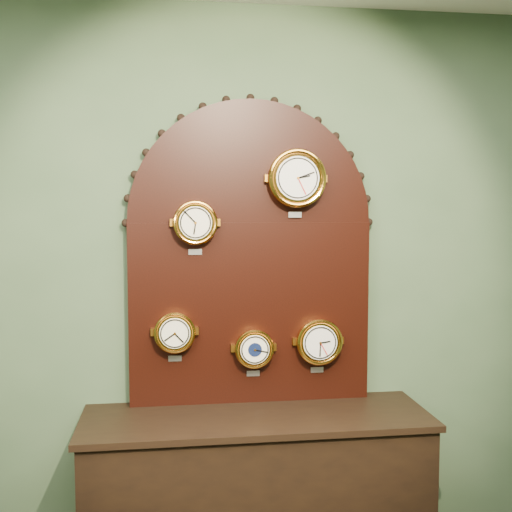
{
  "coord_description": "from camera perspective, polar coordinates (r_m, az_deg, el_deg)",
  "views": [
    {
      "loc": [
        -0.4,
        -0.62,
        1.82
      ],
      "look_at": [
        0.0,
        2.25,
        1.58
      ],
      "focal_mm": 43.99,
      "sensor_mm": 36.0,
      "label": 1
    }
  ],
  "objects": [
    {
      "name": "wall_back",
      "position": [
        3.18,
        -0.62,
        -2.87
      ],
      "size": [
        4.0,
        0.0,
        4.0
      ],
      "primitive_type": "plane",
      "rotation": [
        1.57,
        0.0,
        0.0
      ],
      "color": "#415A3D",
      "rests_on": "ground"
    },
    {
      "name": "shop_counter",
      "position": [
        3.21,
        0.05,
        -21.51
      ],
      "size": [
        1.6,
        0.5,
        0.8
      ],
      "primitive_type": "cube",
      "color": "black",
      "rests_on": "ground_plane"
    },
    {
      "name": "display_board",
      "position": [
        3.11,
        -0.51,
        1.15
      ],
      "size": [
        1.26,
        0.06,
        1.53
      ],
      "color": "black",
      "rests_on": "shop_counter"
    },
    {
      "name": "roman_clock",
      "position": [
        3.01,
        -5.55,
        3.04
      ],
      "size": [
        0.21,
        0.08,
        0.26
      ],
      "color": "gold",
      "rests_on": "display_board"
    },
    {
      "name": "arabic_clock",
      "position": [
        3.07,
        3.71,
        7.06
      ],
      "size": [
        0.29,
        0.08,
        0.33
      ],
      "color": "gold",
      "rests_on": "display_board"
    },
    {
      "name": "hygrometer",
      "position": [
        3.07,
        -7.4,
        -6.89
      ],
      "size": [
        0.2,
        0.08,
        0.25
      ],
      "color": "gold",
      "rests_on": "display_board"
    },
    {
      "name": "barometer",
      "position": [
        3.12,
        -0.18,
        -8.4
      ],
      "size": [
        0.19,
        0.08,
        0.25
      ],
      "color": "gold",
      "rests_on": "display_board"
    },
    {
      "name": "tide_clock",
      "position": [
        3.17,
        5.73,
        -7.75
      ],
      "size": [
        0.23,
        0.08,
        0.28
      ],
      "color": "gold",
      "rests_on": "display_board"
    }
  ]
}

